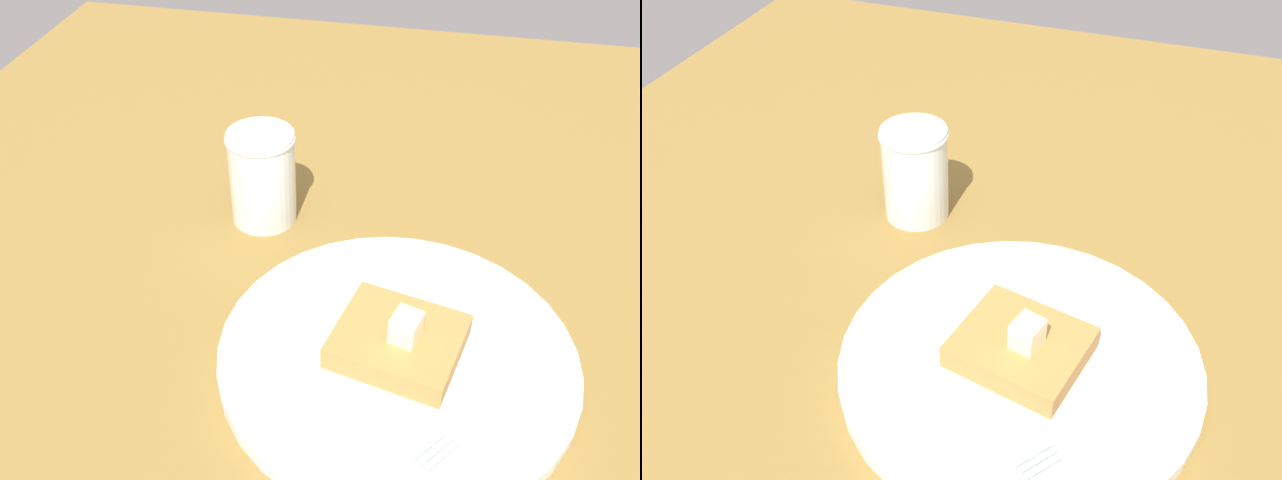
{
  "view_description": "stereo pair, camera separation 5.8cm",
  "coord_description": "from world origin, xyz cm",
  "views": [
    {
      "loc": [
        -0.25,
        41.25,
        43.52
      ],
      "look_at": [
        9.16,
        -2.99,
        6.58
      ],
      "focal_mm": 40.0,
      "sensor_mm": 36.0,
      "label": 1
    },
    {
      "loc": [
        -5.86,
        39.68,
        43.52
      ],
      "look_at": [
        9.16,
        -2.99,
        6.58
      ],
      "focal_mm": 40.0,
      "sensor_mm": 36.0,
      "label": 2
    }
  ],
  "objects": [
    {
      "name": "plate",
      "position": [
        1.85,
        4.78,
        2.85
      ],
      "size": [
        26.95,
        26.95,
        1.34
      ],
      "color": "white",
      "rests_on": "table_surface"
    },
    {
      "name": "fork",
      "position": [
        -5.16,
        9.15,
        3.6
      ],
      "size": [
        10.92,
        13.54,
        0.36
      ],
      "color": "silver",
      "rests_on": "plate"
    },
    {
      "name": "butter_pat_primary",
      "position": [
        1.35,
        5.24,
        6.46
      ],
      "size": [
        2.48,
        2.62,
        2.16
      ],
      "primitive_type": "cube",
      "rotation": [
        0.0,
        0.0,
        1.28
      ],
      "color": "#F5F1C5",
      "rests_on": "toast_slice_center"
    },
    {
      "name": "toast_slice_center",
      "position": [
        1.85,
        4.78,
        4.4
      ],
      "size": [
        10.57,
        9.74,
        1.96
      ],
      "primitive_type": "cube",
      "rotation": [
        0.0,
        0.0,
        -0.22
      ],
      "color": "#B67A3B",
      "rests_on": "plate"
    },
    {
      "name": "syrup_jar",
      "position": [
        16.47,
        -10.76,
        6.26
      ],
      "size": [
        6.36,
        6.36,
        9.15
      ],
      "color": "#3A1705",
      "rests_on": "table_surface"
    },
    {
      "name": "table_surface",
      "position": [
        0.0,
        0.0,
        1.04
      ],
      "size": [
        116.96,
        116.96,
        2.08
      ],
      "primitive_type": "cube",
      "color": "olive",
      "rests_on": "ground"
    }
  ]
}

